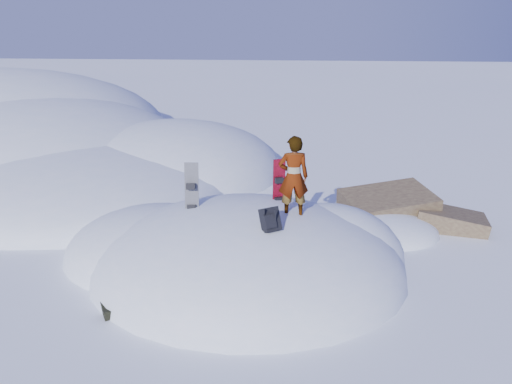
# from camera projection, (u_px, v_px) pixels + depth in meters

# --- Properties ---
(ground) EXTENTS (120.00, 120.00, 0.00)m
(ground) POSITION_uv_depth(u_px,v_px,m) (247.00, 270.00, 11.18)
(ground) COLOR white
(ground) RESTS_ON ground
(snow_mound) EXTENTS (8.00, 6.00, 3.00)m
(snow_mound) POSITION_uv_depth(u_px,v_px,m) (241.00, 265.00, 11.42)
(snow_mound) COLOR silver
(snow_mound) RESTS_ON ground
(snow_ridge) EXTENTS (21.50, 18.50, 6.40)m
(snow_ridge) POSITION_uv_depth(u_px,v_px,m) (29.00, 151.00, 21.30)
(snow_ridge) COLOR silver
(snow_ridge) RESTS_ON ground
(rock_outcrop) EXTENTS (4.68, 4.41, 1.68)m
(rock_outcrop) POSITION_uv_depth(u_px,v_px,m) (393.00, 223.00, 13.70)
(rock_outcrop) COLOR brown
(rock_outcrop) RESTS_ON ground
(snowboard_red) EXTENTS (0.29, 0.25, 1.59)m
(snowboard_red) POSITION_uv_depth(u_px,v_px,m) (279.00, 192.00, 11.40)
(snowboard_red) COLOR red
(snowboard_red) RESTS_ON snow_mound
(snowboard_dark) EXTENTS (0.33, 0.32, 1.63)m
(snowboard_dark) POSITION_uv_depth(u_px,v_px,m) (192.00, 199.00, 10.97)
(snowboard_dark) COLOR black
(snowboard_dark) RESTS_ON snow_mound
(backpack) EXTENTS (0.50, 0.56, 0.57)m
(backpack) POSITION_uv_depth(u_px,v_px,m) (270.00, 220.00, 9.76)
(backpack) COLOR black
(backpack) RESTS_ON snow_mound
(gear_pile) EXTENTS (0.88, 0.72, 0.23)m
(gear_pile) POSITION_uv_depth(u_px,v_px,m) (123.00, 306.00, 9.58)
(gear_pile) COLOR black
(gear_pile) RESTS_ON ground
(person) EXTENTS (0.69, 0.50, 1.75)m
(person) POSITION_uv_depth(u_px,v_px,m) (293.00, 177.00, 10.32)
(person) COLOR slate
(person) RESTS_ON snow_mound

